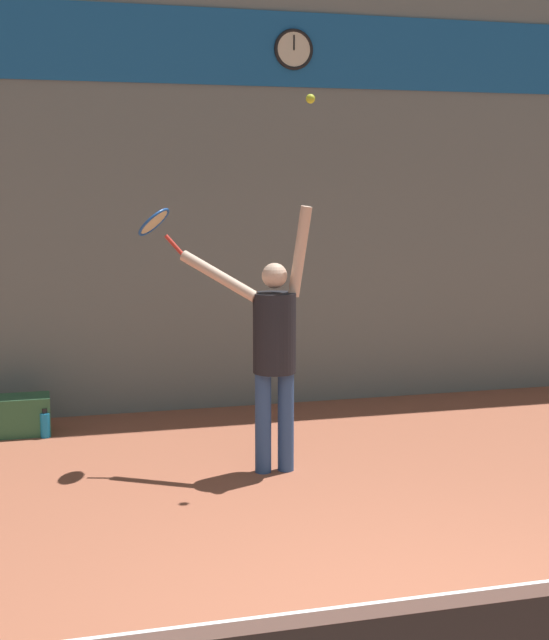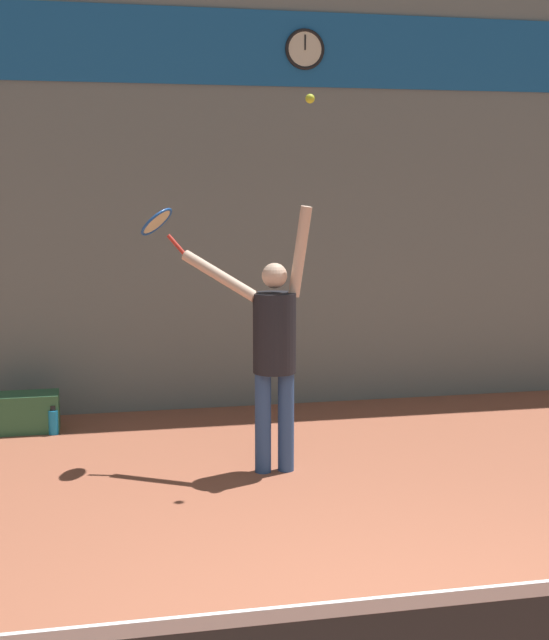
{
  "view_description": "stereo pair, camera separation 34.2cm",
  "coord_description": "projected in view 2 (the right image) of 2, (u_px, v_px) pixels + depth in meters",
  "views": [
    {
      "loc": [
        -1.87,
        -3.6,
        2.28
      ],
      "look_at": [
        -0.12,
        3.1,
        1.24
      ],
      "focal_mm": 50.0,
      "sensor_mm": 36.0,
      "label": 1
    },
    {
      "loc": [
        -1.54,
        -3.68,
        2.28
      ],
      "look_at": [
        -0.12,
        3.1,
        1.24
      ],
      "focal_mm": 50.0,
      "sensor_mm": 36.0,
      "label": 2
    }
  ],
  "objects": [
    {
      "name": "tennis_racket",
      "position": [
        158.0,
        224.0,
        7.24
      ],
      "size": [
        0.42,
        0.4,
        0.39
      ],
      "color": "red"
    },
    {
      "name": "tennis_player",
      "position": [
        273.0,
        343.0,
        7.04
      ],
      "size": [
        1.0,
        0.63,
        2.13
      ],
      "color": "#2D4C7F",
      "rests_on": "ground_plane"
    },
    {
      "name": "sponsor_banner",
      "position": [
        241.0,
        47.0,
        8.76
      ],
      "size": [
        7.69,
        0.02,
        0.73
      ],
      "color": "#195B9E"
    },
    {
      "name": "scoreboard_clock",
      "position": [
        305.0,
        49.0,
        8.87
      ],
      "size": [
        0.4,
        0.04,
        0.4
      ],
      "color": "beige"
    },
    {
      "name": "water_bottle",
      "position": [
        53.0,
        421.0,
        8.24
      ],
      "size": [
        0.09,
        0.09,
        0.27
      ],
      "color": "#198CCC",
      "rests_on": "ground_plane"
    },
    {
      "name": "back_wall",
      "position": [
        241.0,
        164.0,
        8.99
      ],
      "size": [
        18.0,
        0.1,
        5.0
      ],
      "color": "slate",
      "rests_on": "ground_plane"
    },
    {
      "name": "equipment_bag",
      "position": [
        23.0,
        413.0,
        8.33
      ],
      "size": [
        0.67,
        0.34,
        0.36
      ],
      "color": "#33663F",
      "rests_on": "ground_plane"
    },
    {
      "name": "tennis_ball",
      "position": [
        310.0,
        99.0,
        6.68
      ],
      "size": [
        0.07,
        0.07,
        0.07
      ],
      "color": "#CCDB2D"
    }
  ]
}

